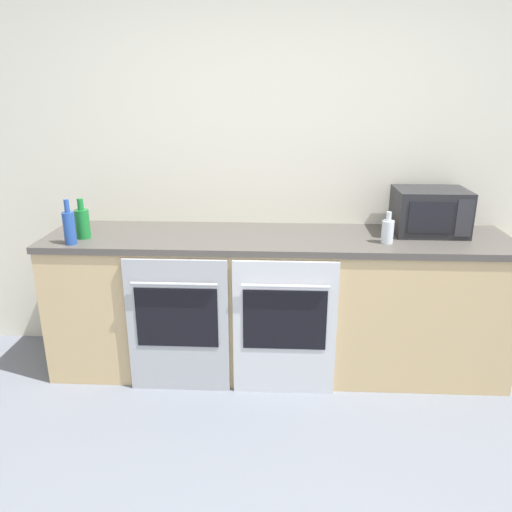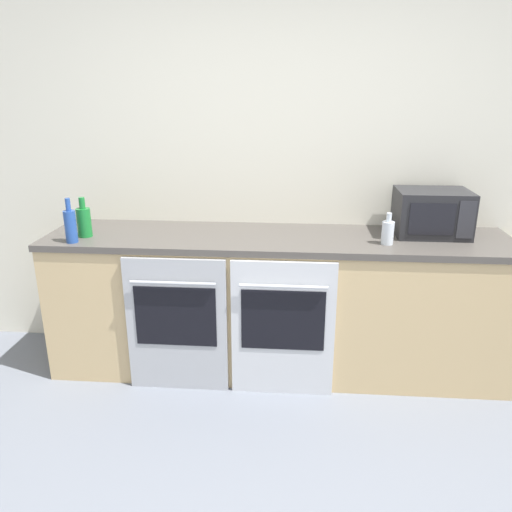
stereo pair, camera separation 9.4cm
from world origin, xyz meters
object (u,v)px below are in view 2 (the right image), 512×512
(microwave, at_px, (432,213))
(bottle_green, at_px, (84,221))
(oven_right, at_px, (283,329))
(bottle_blue, at_px, (70,225))
(bottle_clear, at_px, (388,232))
(oven_left, at_px, (177,325))

(microwave, bearing_deg, bottle_green, -174.35)
(oven_right, xyz_separation_m, microwave, (0.90, 0.43, 0.62))
(microwave, height_order, bottle_blue, microwave)
(microwave, xyz_separation_m, bottle_green, (-2.14, -0.21, -0.04))
(bottle_clear, bearing_deg, oven_right, -161.02)
(oven_left, bearing_deg, microwave, 15.61)
(bottle_blue, height_order, bottle_green, bottle_blue)
(oven_left, xyz_separation_m, microwave, (1.54, 0.43, 0.62))
(oven_left, distance_m, microwave, 1.72)
(microwave, relative_size, bottle_green, 1.79)
(microwave, distance_m, bottle_clear, 0.38)
(oven_right, distance_m, bottle_clear, 0.84)
(microwave, relative_size, bottle_blue, 1.64)
(bottle_clear, relative_size, bottle_green, 0.77)
(oven_right, bearing_deg, bottle_green, 170.00)
(oven_left, relative_size, bottle_blue, 3.20)
(oven_right, relative_size, bottle_clear, 4.55)
(bottle_clear, xyz_separation_m, bottle_green, (-1.84, 0.01, 0.02))
(bottle_green, bearing_deg, microwave, 5.65)
(oven_left, relative_size, bottle_green, 3.49)
(bottle_clear, height_order, bottle_green, bottle_green)
(oven_right, xyz_separation_m, bottle_clear, (0.60, 0.21, 0.55))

